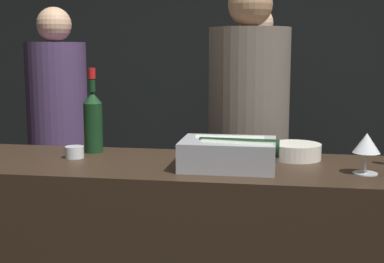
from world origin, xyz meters
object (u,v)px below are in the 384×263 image
(red_wine_bottle_burgundy, at_px, (93,119))
(person_in_hoodie, at_px, (248,153))
(wine_glass, at_px, (367,144))
(person_blond_tee, at_px, (58,135))
(candle_votive, at_px, (74,152))
(bowl_white, at_px, (295,151))
(ice_bin_with_bottles, at_px, (230,152))
(person_grey_polo, at_px, (254,132))

(red_wine_bottle_burgundy, xyz_separation_m, person_in_hoodie, (0.63, 0.43, -0.21))
(wine_glass, distance_m, person_blond_tee, 2.06)
(candle_votive, xyz_separation_m, person_blond_tee, (-0.55, 1.11, -0.12))
(red_wine_bottle_burgundy, bearing_deg, candle_votive, -104.87)
(wine_glass, height_order, person_blond_tee, person_blond_tee)
(bowl_white, xyz_separation_m, red_wine_bottle_burgundy, (-0.84, 0.01, 0.11))
(ice_bin_with_bottles, distance_m, wine_glass, 0.48)
(bowl_white, height_order, red_wine_bottle_burgundy, red_wine_bottle_burgundy)
(wine_glass, bearing_deg, red_wine_bottle_burgundy, 168.04)
(candle_votive, relative_size, person_blond_tee, 0.04)
(candle_votive, height_order, person_blond_tee, person_blond_tee)
(person_in_hoodie, bearing_deg, bowl_white, -88.59)
(person_in_hoodie, distance_m, person_blond_tee, 1.33)
(ice_bin_with_bottles, height_order, person_grey_polo, person_grey_polo)
(person_in_hoodie, bearing_deg, wine_glass, -80.21)
(candle_votive, height_order, red_wine_bottle_burgundy, red_wine_bottle_burgundy)
(bowl_white, relative_size, person_blond_tee, 0.11)
(person_blond_tee, xyz_separation_m, person_grey_polo, (1.20, 0.28, 0.01))
(bowl_white, xyz_separation_m, person_grey_polo, (-0.22, 1.26, -0.13))
(bowl_white, height_order, candle_votive, bowl_white)
(red_wine_bottle_burgundy, height_order, person_grey_polo, person_grey_polo)
(candle_votive, bearing_deg, person_grey_polo, 64.67)
(bowl_white, bearing_deg, ice_bin_with_bottles, -139.34)
(bowl_white, height_order, person_in_hoodie, person_in_hoodie)
(bowl_white, distance_m, person_in_hoodie, 0.50)
(red_wine_bottle_burgundy, bearing_deg, bowl_white, -0.51)
(wine_glass, height_order, red_wine_bottle_burgundy, red_wine_bottle_burgundy)
(bowl_white, relative_size, person_in_hoodie, 0.11)
(candle_votive, bearing_deg, wine_glass, -5.00)
(wine_glass, height_order, candle_votive, wine_glass)
(wine_glass, xyz_separation_m, person_in_hoodie, (-0.45, 0.66, -0.17))
(bowl_white, xyz_separation_m, person_blond_tee, (-1.42, 0.98, -0.13))
(bowl_white, relative_size, wine_glass, 1.40)
(bowl_white, distance_m, person_blond_tee, 1.73)
(person_in_hoodie, height_order, person_blond_tee, person_in_hoodie)
(bowl_white, bearing_deg, red_wine_bottle_burgundy, 179.49)
(wine_glass, relative_size, red_wine_bottle_burgundy, 0.41)
(ice_bin_with_bottles, xyz_separation_m, red_wine_bottle_burgundy, (-0.60, 0.21, 0.08))
(bowl_white, relative_size, candle_votive, 2.67)
(bowl_white, height_order, person_grey_polo, person_grey_polo)
(ice_bin_with_bottles, xyz_separation_m, wine_glass, (0.48, -0.01, 0.04))
(ice_bin_with_bottles, bearing_deg, red_wine_bottle_burgundy, 160.29)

